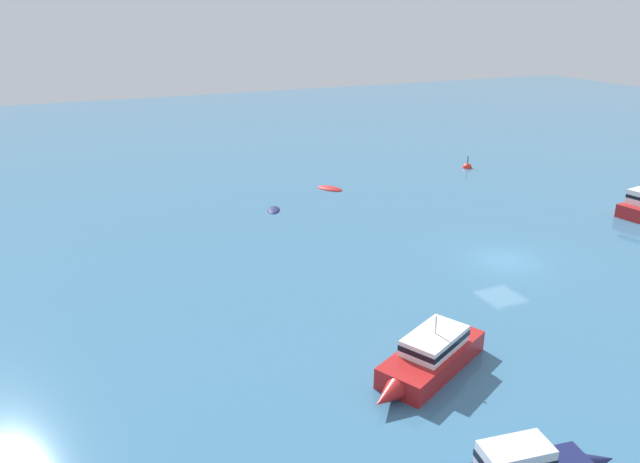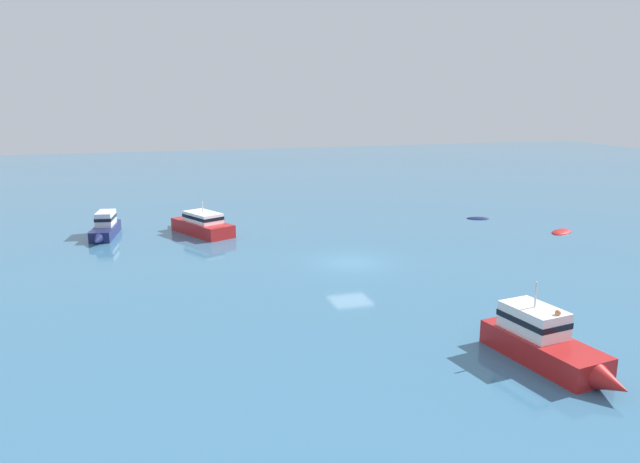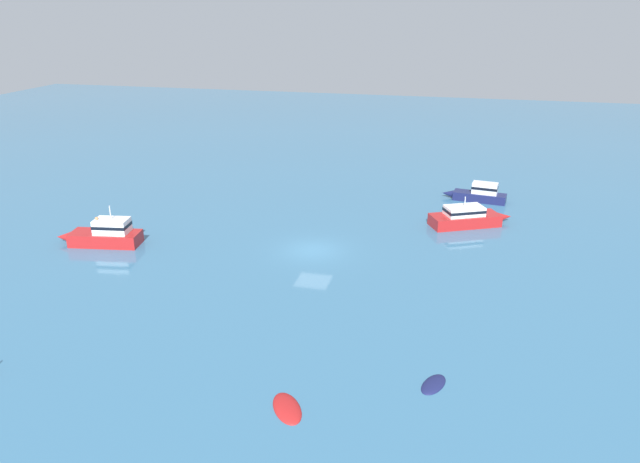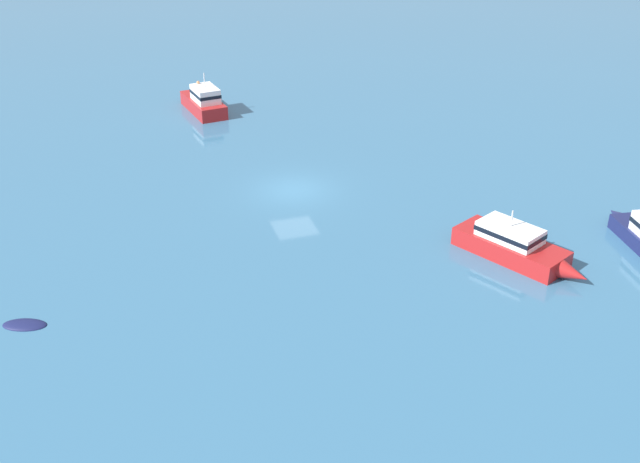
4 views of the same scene
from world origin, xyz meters
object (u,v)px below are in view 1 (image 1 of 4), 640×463
(skiff, at_px, (274,210))
(channel_buoy, at_px, (467,168))
(tender, at_px, (330,189))
(powerboat, at_px, (430,356))

(skiff, distance_m, channel_buoy, 21.88)
(skiff, xyz_separation_m, tender, (-3.41, 6.31, 0.00))
(powerboat, bearing_deg, skiff, -119.36)
(channel_buoy, bearing_deg, skiff, -78.06)
(skiff, height_order, channel_buoy, channel_buoy)
(tender, bearing_deg, powerboat, -47.61)
(tender, bearing_deg, skiff, -93.32)
(powerboat, height_order, channel_buoy, powerboat)
(tender, height_order, channel_buoy, channel_buoy)
(tender, xyz_separation_m, channel_buoy, (-1.11, 15.10, 0.00))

